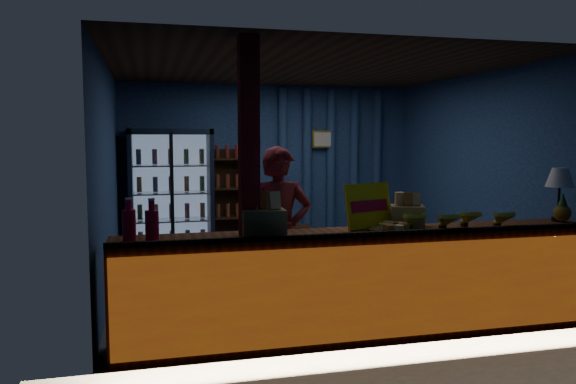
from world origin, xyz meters
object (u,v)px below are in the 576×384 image
(green_chair, at_px, (382,234))
(shopkeeper, at_px, (280,234))
(table_lamp, at_px, (560,180))
(pastry_tray, at_px, (394,228))

(green_chair, bearing_deg, shopkeeper, 15.29)
(shopkeeper, bearing_deg, table_lamp, -5.08)
(shopkeeper, height_order, pastry_tray, shopkeeper)
(shopkeeper, relative_size, pastry_tray, 3.77)
(table_lamp, bearing_deg, pastry_tray, -174.95)
(shopkeeper, xyz_separation_m, green_chair, (2.18, 2.55, -0.52))
(pastry_tray, bearing_deg, table_lamp, 5.05)
(green_chair, distance_m, pastry_tray, 3.55)
(pastry_tray, relative_size, table_lamp, 0.85)
(shopkeeper, height_order, table_lamp, shopkeeper)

